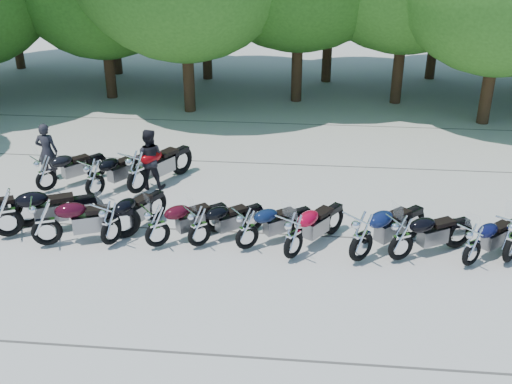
# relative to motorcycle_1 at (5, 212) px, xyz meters

# --- Properties ---
(ground) EXTENTS (90.00, 90.00, 0.00)m
(ground) POSITION_rel_motorcycle_1_xyz_m (5.81, -0.65, -0.72)
(ground) COLOR #A29D92
(ground) RESTS_ON ground
(motorcycle_1) EXTENTS (2.63, 1.79, 1.44)m
(motorcycle_1) POSITION_rel_motorcycle_1_xyz_m (0.00, 0.00, 0.00)
(motorcycle_1) COLOR black
(motorcycle_1) RESTS_ON ground
(motorcycle_2) EXTENTS (2.51, 1.56, 1.36)m
(motorcycle_2) POSITION_rel_motorcycle_1_xyz_m (1.10, -0.31, -0.04)
(motorcycle_2) COLOR black
(motorcycle_2) RESTS_ON ground
(motorcycle_3) EXTENTS (1.57, 2.29, 1.25)m
(motorcycle_3) POSITION_rel_motorcycle_1_xyz_m (2.54, -0.10, -0.09)
(motorcycle_3) COLOR black
(motorcycle_3) RESTS_ON ground
(motorcycle_4) EXTENTS (2.11, 1.85, 1.22)m
(motorcycle_4) POSITION_rel_motorcycle_1_xyz_m (3.64, -0.11, -0.11)
(motorcycle_4) COLOR #390712
(motorcycle_4) RESTS_ON ground
(motorcycle_5) EXTENTS (1.99, 1.80, 1.17)m
(motorcycle_5) POSITION_rel_motorcycle_1_xyz_m (4.58, 0.01, -0.14)
(motorcycle_5) COLOR black
(motorcycle_5) RESTS_ON ground
(motorcycle_6) EXTENTS (2.05, 1.77, 1.18)m
(motorcycle_6) POSITION_rel_motorcycle_1_xyz_m (5.69, -0.01, -0.13)
(motorcycle_6) COLOR #0C1937
(motorcycle_6) RESTS_ON ground
(motorcycle_7) EXTENTS (1.83, 2.25, 1.27)m
(motorcycle_7) POSITION_rel_motorcycle_1_xyz_m (6.76, -0.31, -0.08)
(motorcycle_7) COLOR #9E0522
(motorcycle_7) RESTS_ON ground
(motorcycle_8) EXTENTS (2.28, 2.24, 1.39)m
(motorcycle_8) POSITION_rel_motorcycle_1_xyz_m (8.24, -0.29, -0.03)
(motorcycle_8) COLOR #0D173C
(motorcycle_8) RESTS_ON ground
(motorcycle_9) EXTENTS (2.27, 1.68, 1.26)m
(motorcycle_9) POSITION_rel_motorcycle_1_xyz_m (9.11, -0.17, -0.09)
(motorcycle_9) COLOR black
(motorcycle_9) RESTS_ON ground
(motorcycle_10) EXTENTS (1.94, 1.85, 1.16)m
(motorcycle_10) POSITION_rel_motorcycle_1_xyz_m (10.62, -0.24, -0.14)
(motorcycle_10) COLOR black
(motorcycle_10) RESTS_ON ground
(motorcycle_13) EXTENTS (1.91, 2.05, 1.21)m
(motorcycle_13) POSITION_rel_motorcycle_1_xyz_m (-0.19, 2.63, -0.11)
(motorcycle_13) COLOR black
(motorcycle_13) RESTS_ON ground
(motorcycle_14) EXTENTS (1.74, 2.25, 1.26)m
(motorcycle_14) POSITION_rel_motorcycle_1_xyz_m (1.29, 2.39, -0.09)
(motorcycle_14) COLOR black
(motorcycle_14) RESTS_ON ground
(motorcycle_15) EXTENTS (1.91, 2.59, 1.43)m
(motorcycle_15) POSITION_rel_motorcycle_1_xyz_m (2.37, 2.70, -0.00)
(motorcycle_15) COLOR #8F050A
(motorcycle_15) RESTS_ON ground
(rider_0) EXTENTS (0.64, 0.45, 1.70)m
(rider_0) POSITION_rel_motorcycle_1_xyz_m (-0.50, 3.56, 0.13)
(rider_0) COLOR black
(rider_0) RESTS_ON ground
(rider_1) EXTENTS (0.88, 0.71, 1.72)m
(rider_1) POSITION_rel_motorcycle_1_xyz_m (2.58, 3.25, 0.14)
(rider_1) COLOR black
(rider_1) RESTS_ON ground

